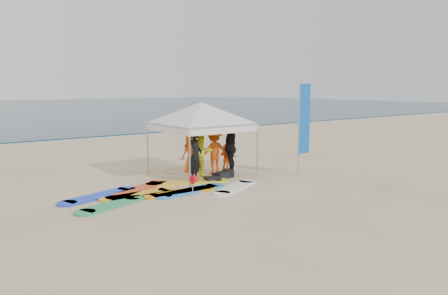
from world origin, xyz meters
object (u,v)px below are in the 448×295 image
person_orange_a (214,152)px  person_seated (226,156)px  canopy_tent (201,103)px  surfboard_spread (161,192)px  person_black_a (195,156)px  person_yellow (202,153)px  feather_flag (304,120)px  marker_pennant (196,179)px  person_black_b (230,148)px  person_orange_b (191,151)px

person_orange_a → person_seated: 1.11m
canopy_tent → surfboard_spread: 3.81m
person_black_a → person_yellow: 0.69m
canopy_tent → feather_flag: 3.74m
person_yellow → marker_pennant: person_yellow is taller
person_black_a → feather_flag: (3.86, -1.24, 1.09)m
person_black_b → feather_flag: 2.84m
person_seated → person_orange_a: bearing=115.1°
person_orange_a → feather_flag: 3.44m
person_yellow → marker_pennant: 2.53m
person_seated → feather_flag: (1.61, -2.47, 1.49)m
person_orange_a → surfboard_spread: bearing=34.1°
person_seated → canopy_tent: 2.61m
person_yellow → surfboard_spread: 2.57m
person_yellow → surfboard_spread: size_ratio=0.31×
person_yellow → surfboard_spread: (-2.19, -1.03, -0.86)m
person_black_b → surfboard_spread: bearing=-23.1°
person_black_b → canopy_tent: canopy_tent is taller
person_black_a → person_black_b: person_black_b is taller
canopy_tent → person_orange_a: bearing=-5.0°
person_black_b → person_seated: 1.00m
person_orange_b → canopy_tent: canopy_tent is taller
person_yellow → person_seated: (1.71, 0.80, -0.39)m
person_orange_b → surfboard_spread: person_orange_b is taller
person_orange_b → person_black_b: bearing=121.6°
surfboard_spread → canopy_tent: bearing=29.8°
canopy_tent → person_seated: bearing=16.9°
feather_flag → person_black_b: bearing=140.2°
person_yellow → person_orange_b: bearing=75.7°
person_orange_a → person_black_a: bearing=39.2°
person_black_a → marker_pennant: bearing=-163.6°
person_black_b → marker_pennant: person_black_b is taller
person_orange_b → surfboard_spread: bearing=32.8°
person_orange_a → person_black_b: 0.61m
person_black_b → person_orange_b: 1.50m
feather_flag → marker_pennant: 5.10m
person_orange_a → marker_pennant: bearing=54.3°
canopy_tent → feather_flag: bearing=-33.4°
person_black_b → marker_pennant: (-2.83, -1.99, -0.47)m
person_black_a → surfboard_spread: person_black_a is taller
person_black_a → person_orange_b: person_black_a is taller
person_black_b → marker_pennant: 3.49m
marker_pennant → surfboard_spread: marker_pennant is taller
person_black_a → person_black_b: 1.88m
person_black_b → surfboard_spread: 3.74m
person_orange_a → person_orange_b: (-0.44, 0.85, -0.05)m
canopy_tent → person_yellow: bearing=-124.2°
person_orange_b → marker_pennant: (-1.87, -3.13, -0.29)m
feather_flag → person_orange_a: bearing=142.2°
surfboard_spread → marker_pennant: bearing=-55.5°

